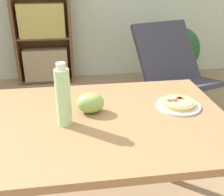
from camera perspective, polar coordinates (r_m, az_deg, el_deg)
dining_table at (r=1.35m, az=-5.81°, el=-7.90°), size 1.37×0.83×0.75m
pizza_on_plate at (r=1.44m, az=13.32°, el=-1.18°), size 0.22×0.22×0.04m
grape_bunch at (r=1.34m, az=-4.35°, el=-0.98°), size 0.13×0.10×0.10m
drink_bottle at (r=1.22m, az=-9.88°, el=0.29°), size 0.07×0.07×0.29m
lounge_chair_far at (r=2.90m, az=12.35°, el=2.21°), size 0.80×0.91×0.88m
bookshelf at (r=3.66m, az=-14.09°, el=15.41°), size 0.71×0.25×1.72m
potted_plant_floor at (r=3.73m, az=13.70°, el=8.72°), size 0.48×0.41×0.70m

